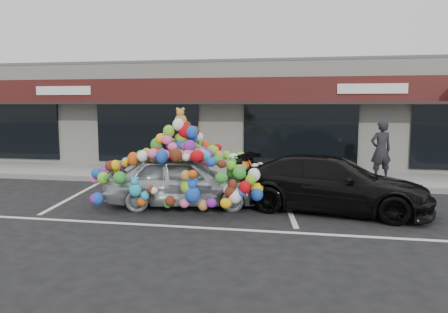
# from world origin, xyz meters

# --- Properties ---
(ground) EXTENTS (90.00, 90.00, 0.00)m
(ground) POSITION_xyz_m (0.00, 0.00, 0.00)
(ground) COLOR black
(ground) RESTS_ON ground
(shop_building) EXTENTS (24.00, 7.20, 4.31)m
(shop_building) POSITION_xyz_m (0.00, 8.44, 2.16)
(shop_building) COLOR silver
(shop_building) RESTS_ON ground
(sidewalk) EXTENTS (26.00, 3.00, 0.15)m
(sidewalk) POSITION_xyz_m (0.00, 4.00, 0.07)
(sidewalk) COLOR gray
(sidewalk) RESTS_ON ground
(kerb) EXTENTS (26.00, 0.18, 0.16)m
(kerb) POSITION_xyz_m (0.00, 2.50, 0.07)
(kerb) COLOR slate
(kerb) RESTS_ON ground
(parking_stripe_left) EXTENTS (0.73, 4.37, 0.01)m
(parking_stripe_left) POSITION_xyz_m (-3.20, 0.20, 0.00)
(parking_stripe_left) COLOR silver
(parking_stripe_left) RESTS_ON ground
(parking_stripe_mid) EXTENTS (0.73, 4.37, 0.01)m
(parking_stripe_mid) POSITION_xyz_m (2.80, 0.20, 0.00)
(parking_stripe_mid) COLOR silver
(parking_stripe_mid) RESTS_ON ground
(lane_line) EXTENTS (14.00, 0.12, 0.01)m
(lane_line) POSITION_xyz_m (2.00, -2.30, 0.00)
(lane_line) COLOR silver
(lane_line) RESTS_ON ground
(toy_car) EXTENTS (2.84, 4.44, 2.42)m
(toy_car) POSITION_xyz_m (0.18, -0.42, 0.82)
(toy_car) COLOR gray
(toy_car) RESTS_ON ground
(black_sedan) EXTENTS (2.76, 4.95, 1.36)m
(black_sedan) POSITION_xyz_m (3.88, -0.26, 0.68)
(black_sedan) COLOR black
(black_sedan) RESTS_ON ground
(pedestrian_a) EXTENTS (0.82, 0.68, 1.94)m
(pedestrian_a) POSITION_xyz_m (5.63, 3.71, 1.12)
(pedestrian_a) COLOR black
(pedestrian_a) RESTS_ON sidewalk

